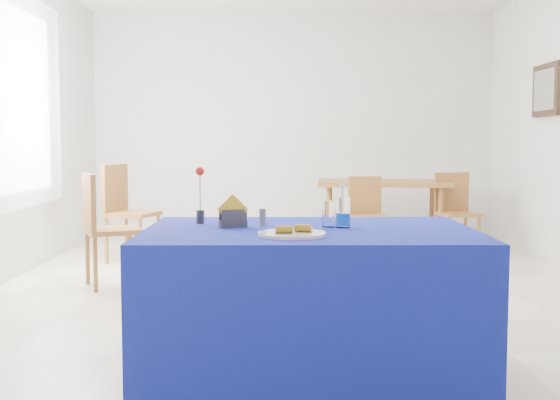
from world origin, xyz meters
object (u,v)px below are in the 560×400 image
Objects in this scene: blue_table at (309,305)px; chair_bg_right at (455,207)px; water_bottle at (343,213)px; oak_table at (383,187)px; plate at (292,234)px; chair_win_a at (102,222)px; chair_win_b at (125,206)px; chair_bg_left at (368,210)px.

chair_bg_right is (1.74, 4.07, 0.12)m from blue_table.
oak_table is at bearing 79.04° from water_bottle.
water_bottle is at bearing 50.63° from plate.
plate is at bearing -122.75° from chair_bg_right.
oak_table is 1.62× the size of chair_win_a.
blue_table is 4.60m from oak_table.
chair_bg_right is 0.89× the size of chair_win_b.
water_bottle is (0.17, 0.06, 0.45)m from blue_table.
water_bottle is at bearing -113.74° from chair_bg_left.
chair_win_b reaches higher than chair_bg_left.
chair_bg_right is at bearing -86.27° from chair_win_a.
plate is 4.71m from chair_bg_right.
water_bottle reaches higher than oak_table.
chair_bg_right reaches higher than oak_table.
blue_table is 1.93× the size of chair_bg_left.
water_bottle is at bearing 19.31° from blue_table.
chair_bg_right is 3.46m from chair_win_b.
blue_table is 1.66× the size of chair_win_b.
chair_bg_left is (0.79, 3.91, 0.10)m from blue_table.
plate is 0.21× the size of oak_table.
water_bottle is at bearing -100.96° from oak_table.
oak_table is at bearing -52.09° from chair_win_b.
plate is 1.44× the size of water_bottle.
chair_win_a reaches higher than oak_table.
water_bottle is at bearing -133.61° from chair_win_b.
chair_bg_left is 0.89× the size of chair_win_a.
chair_bg_right is at bearing 67.06° from plate.
chair_win_a is at bearing 120.62° from plate.
blue_table is at bearing -116.02° from chair_bg_left.
water_bottle reaches higher than chair_bg_right.
water_bottle is 0.14× the size of oak_table.
water_bottle reaches higher than blue_table.
plate is 4.26m from chair_bg_left.
oak_table is (1.03, 4.48, 0.30)m from blue_table.
chair_win_b is (-2.46, -0.39, 0.08)m from chair_bg_left.
chair_win_b is at bearing -20.66° from chair_win_a.
chair_win_a reaches higher than plate.
chair_bg_left is 0.97m from chair_bg_right.
chair_win_a is (-1.75, 2.20, -0.29)m from water_bottle.
chair_bg_right reaches higher than blue_table.
chair_bg_right is (0.72, -0.41, -0.18)m from oak_table.
chair_win_b is at bearing 115.44° from blue_table.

